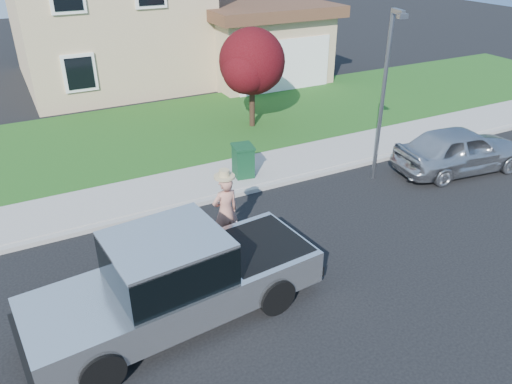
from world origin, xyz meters
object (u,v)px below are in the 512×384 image
pickup_truck (175,281)px  sedan (460,150)px  woman (225,210)px  trash_bin (243,160)px  ornamental_tree (253,64)px  street_lamp (385,88)px

pickup_truck → sedan: (10.02, 2.30, -0.16)m
pickup_truck → sedan: size_ratio=1.40×
woman → trash_bin: 3.50m
woman → ornamental_tree: bearing=-125.3°
trash_bin → pickup_truck: bearing=-118.8°
woman → sedan: 8.14m
sedan → woman: bearing=100.3°
woman → trash_bin: (1.89, 2.93, -0.30)m
trash_bin → street_lamp: size_ratio=0.20×
street_lamp → pickup_truck: bearing=-145.2°
pickup_truck → woman: size_ratio=2.96×
sedan → trash_bin: (-6.23, 2.51, -0.08)m
pickup_truck → ornamental_tree: bearing=49.4°
pickup_truck → street_lamp: street_lamp is taller
sedan → trash_bin: size_ratio=4.35×
woman → street_lamp: bearing=-171.6°
trash_bin → woman: bearing=-113.5°
woman → ornamental_tree: ornamental_tree is taller
street_lamp → trash_bin: bearing=165.7°
woman → ornamental_tree: size_ratio=0.55×
street_lamp → woman: bearing=-155.8°
pickup_truck → woman: bearing=39.4°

